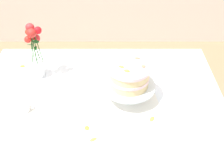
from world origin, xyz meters
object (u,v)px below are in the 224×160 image
(cake_stand, at_px, (130,87))
(layer_cake, at_px, (130,76))
(teacup, at_px, (23,107))
(flower_vase, at_px, (37,53))
(dining_table, at_px, (101,110))

(cake_stand, height_order, layer_cake, layer_cake)
(layer_cake, relative_size, teacup, 1.76)
(cake_stand, distance_m, teacup, 0.58)
(cake_stand, height_order, flower_vase, flower_vase)
(layer_cake, distance_m, teacup, 0.59)
(cake_stand, bearing_deg, dining_table, -179.71)
(dining_table, distance_m, teacup, 0.43)
(teacup, bearing_deg, flower_vase, 84.98)
(flower_vase, bearing_deg, teacup, -95.02)
(flower_vase, bearing_deg, layer_cake, -21.55)
(teacup, bearing_deg, cake_stand, 10.40)
(layer_cake, xyz_separation_m, flower_vase, (-0.54, 0.21, 0.00))
(dining_table, relative_size, flower_vase, 4.02)
(cake_stand, bearing_deg, flower_vase, 158.45)
(cake_stand, height_order, teacup, cake_stand)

